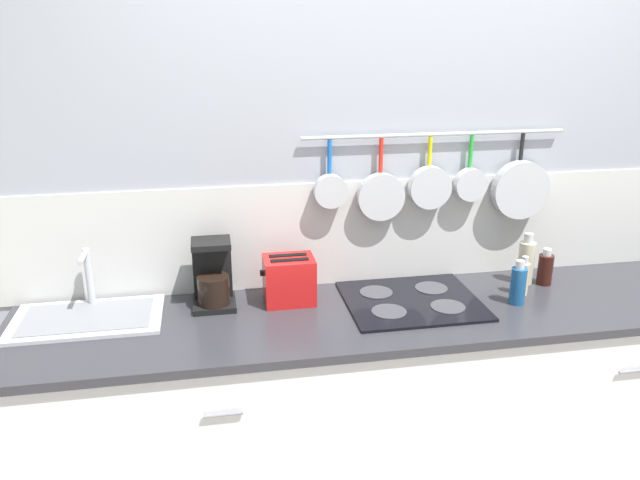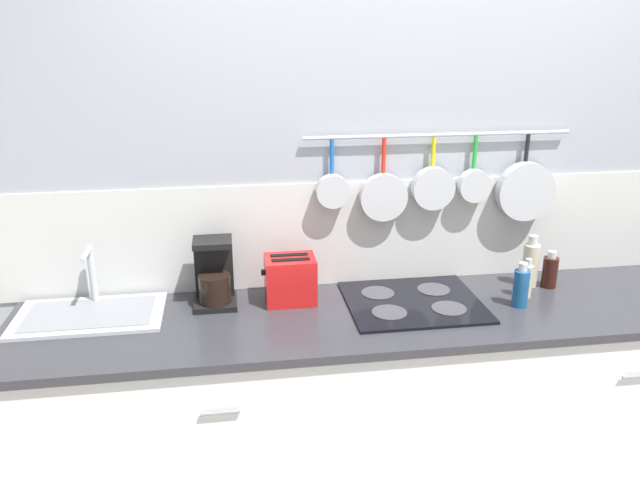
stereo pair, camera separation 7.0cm
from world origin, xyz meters
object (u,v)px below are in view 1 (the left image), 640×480
object	(u,v)px
coffee_maker	(213,278)
bottle_hot_sauce	(518,285)
toaster	(289,280)
bottle_dish_soap	(526,261)
bottle_cooking_wine	(523,278)
bottle_vinegar	(545,269)

from	to	relation	value
coffee_maker	bottle_hot_sauce	xyz separation A→B (m)	(1.24, -0.22, -0.03)
toaster	bottle_dish_soap	size ratio (longest dim) A/B	0.96
bottle_hot_sauce	bottle_dish_soap	size ratio (longest dim) A/B	0.82
bottle_dish_soap	toaster	bearing A→B (deg)	-179.53
bottle_cooking_wine	bottle_dish_soap	distance (m)	0.14
bottle_cooking_wine	bottle_hot_sauce	bearing A→B (deg)	-128.85
toaster	bottle_cooking_wine	bearing A→B (deg)	-6.08
coffee_maker	bottle_hot_sauce	size ratio (longest dim) A/B	1.47
bottle_cooking_wine	bottle_dish_soap	world-z (taller)	bottle_dish_soap
toaster	bottle_dish_soap	distance (m)	1.07
toaster	bottle_dish_soap	world-z (taller)	bottle_dish_soap
coffee_maker	bottle_hot_sauce	distance (m)	1.26
bottle_cooking_wine	bottle_vinegar	size ratio (longest dim) A/B	1.04
bottle_hot_sauce	bottle_cooking_wine	world-z (taller)	bottle_hot_sauce
toaster	bottle_hot_sauce	size ratio (longest dim) A/B	1.17
coffee_maker	bottle_cooking_wine	xyz separation A→B (m)	(1.31, -0.14, -0.04)
bottle_vinegar	coffee_maker	bearing A→B (deg)	178.04
coffee_maker	bottle_vinegar	distance (m)	1.46
coffee_maker	bottle_cooking_wine	world-z (taller)	coffee_maker
coffee_maker	bottle_vinegar	bearing A→B (deg)	-1.96
toaster	bottle_dish_soap	bearing A→B (deg)	0.47
coffee_maker	bottle_dish_soap	bearing A→B (deg)	-0.88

